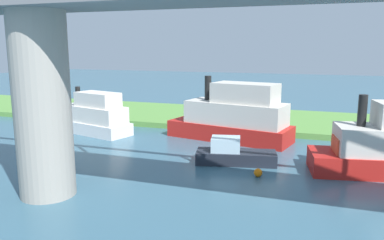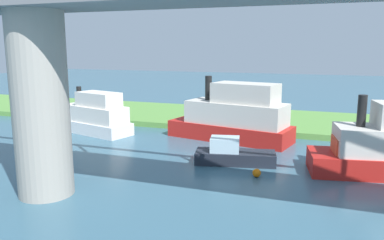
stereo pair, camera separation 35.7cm
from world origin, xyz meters
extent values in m
plane|color=#386075|center=(0.00, 0.00, 0.00)|extent=(160.00, 160.00, 0.00)
cube|color=#5B9342|center=(0.00, -6.00, 0.25)|extent=(80.00, 12.00, 0.50)
cylinder|color=#9E998E|center=(3.57, 17.02, 4.63)|extent=(2.77, 2.77, 9.26)
cube|color=slate|center=(3.57, 17.02, 9.51)|extent=(59.93, 4.00, 0.50)
cylinder|color=#2D334C|center=(0.70, -1.31, 0.78)|extent=(0.29, 0.29, 0.55)
cylinder|color=red|center=(0.70, -1.31, 1.35)|extent=(0.50, 0.50, 0.60)
sphere|color=tan|center=(0.70, -1.31, 1.77)|extent=(0.24, 0.24, 0.24)
cylinder|color=brown|center=(9.62, -0.57, 1.05)|extent=(0.20, 0.20, 1.09)
cube|color=red|center=(-2.29, 2.05, 0.67)|extent=(10.56, 5.36, 1.34)
cube|color=beige|center=(-2.84, 2.16, 2.24)|extent=(8.52, 4.61, 1.79)
cube|color=beige|center=(-3.61, 2.32, 3.92)|extent=(5.46, 3.53, 1.57)
cylinder|color=black|center=(-0.32, 1.63, 4.15)|extent=(0.56, 0.56, 2.02)
cube|color=#D84C2D|center=(0.34, 1.50, 1.85)|extent=(2.17, 2.34, 1.01)
cube|color=#1E232D|center=(-4.36, 8.47, 0.40)|extent=(5.44, 2.88, 0.80)
cube|color=silver|center=(-3.69, 8.61, 1.26)|extent=(2.13, 1.83, 0.92)
cube|color=white|center=(9.93, 3.64, 0.52)|extent=(8.26, 4.63, 1.05)
cube|color=white|center=(9.51, 3.76, 1.74)|extent=(6.68, 3.96, 1.40)
cube|color=white|center=(8.92, 3.92, 3.05)|extent=(4.31, 2.97, 1.22)
cylinder|color=black|center=(11.44, 3.22, 3.23)|extent=(0.44, 0.44, 1.57)
cube|color=#D84C2D|center=(11.94, 3.08, 1.44)|extent=(1.77, 1.89, 0.78)
cube|color=red|center=(-13.12, 2.90, 0.33)|extent=(4.52, 2.85, 0.66)
cube|color=silver|center=(-12.58, 2.71, 1.04)|extent=(1.85, 1.65, 0.76)
cylinder|color=black|center=(-11.75, 7.96, 3.84)|extent=(0.52, 0.52, 1.87)
cube|color=#D84C2D|center=(-11.14, 8.08, 1.71)|extent=(1.97, 2.14, 0.93)
sphere|color=orange|center=(-6.19, 10.67, 0.25)|extent=(0.50, 0.50, 0.50)
camera|label=1|loc=(-9.69, 32.40, 7.52)|focal=36.09mm
camera|label=2|loc=(-10.02, 32.28, 7.52)|focal=36.09mm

